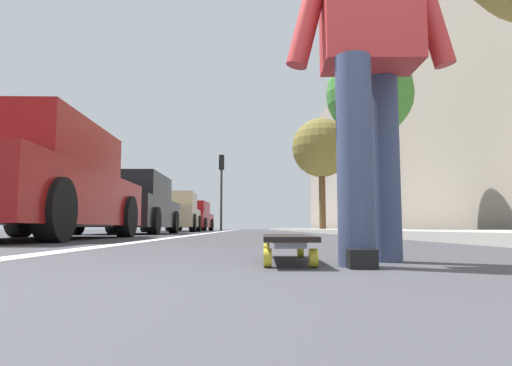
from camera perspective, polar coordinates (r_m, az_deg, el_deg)
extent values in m
plane|color=#38383D|center=(10.68, -0.71, -6.44)|extent=(80.00, 80.00, 0.00)
cube|color=silver|center=(20.71, -3.95, -6.04)|extent=(52.00, 0.16, 0.01)
cube|color=#9E9B93|center=(19.01, 10.04, -5.84)|extent=(52.00, 3.20, 0.11)
cube|color=gray|center=(23.96, 14.60, 5.29)|extent=(40.00, 1.20, 9.24)
cylinder|color=yellow|center=(2.31, 1.42, -8.40)|extent=(0.07, 0.03, 0.07)
cylinder|color=yellow|center=(2.32, 5.67, -8.36)|extent=(0.07, 0.03, 0.07)
cylinder|color=yellow|center=(1.71, 1.59, -9.36)|extent=(0.07, 0.03, 0.07)
cylinder|color=yellow|center=(1.72, 7.32, -9.29)|extent=(0.07, 0.03, 0.07)
cube|color=silver|center=(2.31, 3.54, -7.21)|extent=(0.06, 0.12, 0.02)
cube|color=silver|center=(1.71, 4.45, -7.75)|extent=(0.06, 0.12, 0.02)
cube|color=black|center=(2.01, 3.92, -6.80)|extent=(0.85, 0.22, 0.02)
cylinder|color=#384260|center=(1.81, 12.37, 2.89)|extent=(0.14, 0.14, 0.82)
cylinder|color=#384260|center=(2.10, 15.80, 1.80)|extent=(0.14, 0.14, 0.82)
cube|color=black|center=(1.79, 12.63, -9.06)|extent=(0.26, 0.11, 0.07)
cube|color=#B22D2D|center=(2.16, 14.07, 21.35)|extent=(0.25, 0.41, 0.60)
cylinder|color=#B22D2D|center=(2.12, 7.25, 21.74)|extent=(0.10, 0.24, 0.60)
cube|color=maroon|center=(6.57, -25.94, -1.67)|extent=(4.46, 1.82, 0.70)
cube|color=maroon|center=(6.51, -26.24, 4.14)|extent=(2.46, 1.65, 0.60)
cube|color=#4C606B|center=(7.62, -22.40, 2.64)|extent=(0.06, 1.55, 0.51)
cylinder|color=black|center=(8.16, -27.37, -3.75)|extent=(0.66, 0.23, 0.65)
cylinder|color=black|center=(7.58, -15.89, -4.07)|extent=(0.66, 0.23, 0.65)
cylinder|color=black|center=(4.97, -23.80, -3.08)|extent=(0.66, 0.23, 0.65)
cube|color=black|center=(11.87, -15.38, -3.66)|extent=(4.31, 1.83, 0.70)
cube|color=black|center=(11.76, -15.48, -0.47)|extent=(2.37, 1.67, 0.60)
cube|color=#4C606B|center=(12.91, -14.16, -0.94)|extent=(0.05, 1.59, 0.51)
cylinder|color=black|center=(13.38, -17.56, -4.70)|extent=(0.61, 0.22, 0.61)
cylinder|color=black|center=(12.99, -10.24, -4.85)|extent=(0.61, 0.22, 0.61)
cylinder|color=black|center=(10.85, -21.59, -4.41)|extent=(0.61, 0.22, 0.61)
cylinder|color=black|center=(10.37, -12.63, -4.63)|extent=(0.61, 0.22, 0.61)
cube|color=tan|center=(17.92, -10.26, -4.30)|extent=(4.28, 1.95, 0.70)
cube|color=tan|center=(17.80, -10.28, -2.20)|extent=(2.38, 1.74, 0.60)
cube|color=#4C606B|center=(18.95, -9.84, -2.41)|extent=(0.10, 1.57, 0.51)
cylinder|color=black|center=(19.33, -12.29, -4.98)|extent=(0.67, 0.25, 0.66)
cylinder|color=black|center=(19.13, -7.25, -5.06)|extent=(0.67, 0.25, 0.66)
cylinder|color=black|center=(16.76, -13.72, -4.86)|extent=(0.67, 0.25, 0.66)
cylinder|color=black|center=(16.53, -7.91, -4.96)|extent=(0.67, 0.25, 0.66)
cube|color=maroon|center=(23.55, -8.12, -4.66)|extent=(4.11, 1.99, 0.70)
cube|color=maroon|center=(23.42, -8.16, -3.07)|extent=(2.29, 1.76, 0.60)
cube|color=#4C606B|center=(24.51, -7.70, -3.19)|extent=(0.11, 1.59, 0.51)
cylinder|color=black|center=(24.93, -9.57, -5.18)|extent=(0.65, 0.25, 0.64)
cylinder|color=black|center=(24.65, -5.64, -5.22)|extent=(0.65, 0.25, 0.64)
cylinder|color=black|center=(22.49, -10.84, -5.11)|extent=(0.65, 0.25, 0.64)
cylinder|color=black|center=(22.17, -6.50, -5.17)|extent=(0.65, 0.25, 0.64)
cylinder|color=#2D2D2D|center=(24.61, -4.35, -2.13)|extent=(0.12, 0.12, 3.30)
cube|color=black|center=(24.82, -4.32, 2.59)|extent=(0.24, 0.28, 0.80)
sphere|color=#360606|center=(24.99, -4.29, 3.14)|extent=(0.16, 0.16, 0.16)
sphere|color=#392907|center=(24.95, -4.30, 2.55)|extent=(0.16, 0.16, 0.16)
sphere|color=green|center=(24.91, -4.30, 1.96)|extent=(0.16, 0.16, 0.16)
cylinder|color=brown|center=(12.11, 14.27, 0.61)|extent=(0.31, 0.31, 2.86)
sphere|color=#3D7F33|center=(12.55, 14.02, 10.76)|extent=(2.27, 2.27, 2.27)
cylinder|color=brown|center=(19.99, 8.30, -2.06)|extent=(0.28, 0.28, 2.75)
sphere|color=olive|center=(20.26, 8.21, 4.40)|extent=(2.59, 2.59, 2.59)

